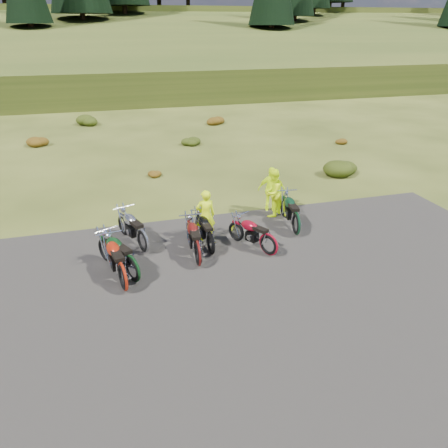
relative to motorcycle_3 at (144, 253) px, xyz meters
name	(u,v)px	position (x,y,z in m)	size (l,w,h in m)	color
ground	(209,273)	(1.68, -1.77, 0.00)	(300.00, 300.00, 0.00)	#343D14
gravel_pad	(229,313)	(1.68, -3.77, 0.00)	(20.00, 12.00, 0.04)	black
hill_slope	(114,79)	(1.68, 48.23, 0.00)	(300.00, 46.00, 3.00)	#334316
hill_plateau	(101,52)	(1.68, 108.23, 0.00)	(300.00, 90.00, 9.17)	#334316
shrub_2	(37,140)	(-4.52, 14.83, 0.38)	(1.30, 1.30, 0.77)	#6F340D
shrub_3	(88,119)	(-1.62, 20.13, 0.46)	(1.56, 1.56, 0.92)	#20300C
shrub_4	(153,172)	(1.28, 7.43, 0.23)	(0.77, 0.77, 0.45)	#6F340D
shrub_5	(190,140)	(4.18, 12.73, 0.31)	(1.03, 1.03, 0.61)	#20300C
shrub_6	(214,119)	(7.08, 18.03, 0.38)	(1.30, 1.30, 0.77)	#6F340D
shrub_7	(341,165)	(9.98, 5.33, 0.46)	(1.56, 1.56, 0.92)	#20300C
shrub_8	(339,140)	(12.88, 10.63, 0.23)	(0.77, 0.77, 0.45)	#6F340D
motorcycle_1	(125,290)	(-0.75, -2.02, 0.00)	(2.28, 0.76, 1.20)	#9E1E0B
motorcycle_2	(134,282)	(-0.48, -1.65, 0.00)	(2.29, 0.76, 1.20)	black
motorcycle_3	(144,253)	(0.00, 0.00, 0.00)	(2.23, 0.74, 1.17)	#A2A1A6
motorcycle_4	(198,266)	(1.47, -1.28, 0.00)	(2.21, 0.74, 1.16)	#510F0D
motorcycle_5	(211,254)	(2.01, -0.69, 0.00)	(2.08, 0.69, 1.09)	black
motorcycle_6	(268,256)	(3.71, -1.26, 0.00)	(2.06, 0.69, 1.08)	maroon
motorcycle_7	(295,235)	(5.14, -0.15, 0.00)	(2.25, 0.75, 1.18)	black
person_middle	(206,216)	(2.10, 0.31, 0.87)	(0.64, 0.42, 1.74)	#DBFB0D
person_right_a	(273,194)	(4.95, 1.60, 0.90)	(0.87, 0.68, 1.79)	#DBFB0D
person_right_b	(271,190)	(5.10, 2.06, 0.86)	(1.01, 0.42, 1.72)	#DBFB0D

